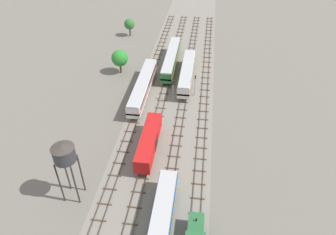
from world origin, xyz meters
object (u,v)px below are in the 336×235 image
Objects in this scene: diesel_railcar_centre_left_far at (187,72)px; signal_post_mid at (173,88)px; passenger_coach_far_left_midfar at (143,86)px; diesel_railcar_centre_left_near at (160,232)px; signal_post_nearest at (195,83)px; freight_boxcar_left_mid at (149,141)px; water_tower at (64,154)px; passenger_coach_left_farther at (171,58)px.

signal_post_mid reaches higher than diesel_railcar_centre_left_far.
passenger_coach_far_left_midfar is 1.07× the size of diesel_railcar_centre_left_far.
diesel_railcar_centre_left_near is 38.75m from signal_post_nearest.
diesel_railcar_centre_left_near is 45.05m from diesel_railcar_centre_left_far.
diesel_railcar_centre_left_near is 1.46× the size of freight_boxcar_left_mid.
water_tower is at bearing -111.06° from diesel_railcar_centre_left_far.
water_tower is at bearing -130.30° from freight_boxcar_left_mid.
diesel_railcar_centre_left_near is at bearing -84.71° from passenger_coach_left_farther.
diesel_railcar_centre_left_near is 3.88× the size of signal_post_mid.
diesel_railcar_centre_left_far is 3.70× the size of signal_post_nearest.
freight_boxcar_left_mid is 2.53× the size of signal_post_nearest.
water_tower reaches higher than passenger_coach_left_farther.
diesel_railcar_centre_left_far reaches higher than freight_boxcar_left_mid.
signal_post_nearest reaches higher than freight_boxcar_left_mid.
passenger_coach_left_farther is at bearing 98.42° from signal_post_mid.
freight_boxcar_left_mid is (-4.83, 18.28, -0.15)m from diesel_railcar_centre_left_near.
passenger_coach_left_farther reaches higher than freight_boxcar_left_mid.
signal_post_nearest is (2.42, -6.39, 0.91)m from diesel_railcar_centre_left_far.
water_tower is at bearing -118.21° from signal_post_nearest.
diesel_railcar_centre_left_far is at bearing 39.00° from passenger_coach_far_left_midfar.
passenger_coach_left_farther is at bearing 95.29° from diesel_railcar_centre_left_near.
diesel_railcar_centre_left_far is 41.88m from water_tower.
signal_post_mid is at bearing -81.58° from passenger_coach_left_farther.
signal_post_nearest is (2.42, 38.66, 0.91)m from diesel_railcar_centre_left_near.
freight_boxcar_left_mid is 33.96m from passenger_coach_left_farther.
water_tower is at bearing 156.54° from diesel_railcar_centre_left_near.
diesel_railcar_centre_left_near and passenger_coach_far_left_midfar have the same top height.
diesel_railcar_centre_left_near is at bearing -90.00° from diesel_railcar_centre_left_far.
water_tower reaches higher than diesel_railcar_centre_left_near.
diesel_railcar_centre_left_near is 0.93× the size of passenger_coach_far_left_midfar.
passenger_coach_far_left_midfar is 31.88m from water_tower.
signal_post_mid is (2.42, -16.33, 0.75)m from passenger_coach_left_farther.
freight_boxcar_left_mid is at bearing -97.79° from signal_post_mid.
passenger_coach_left_farther is (-0.01, 33.96, 0.16)m from freight_boxcar_left_mid.
water_tower reaches higher than signal_post_nearest.
diesel_railcar_centre_left_far is 0.93× the size of passenger_coach_left_farther.
diesel_railcar_centre_left_near reaches higher than freight_boxcar_left_mid.
diesel_railcar_centre_left_far is at bearing 79.77° from freight_boxcar_left_mid.
signal_post_nearest reaches higher than diesel_railcar_centre_left_far.
diesel_railcar_centre_left_near is 18.91m from freight_boxcar_left_mid.
water_tower reaches higher than passenger_coach_far_left_midfar.
diesel_railcar_centre_left_far is (4.83, 26.76, 0.15)m from freight_boxcar_left_mid.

